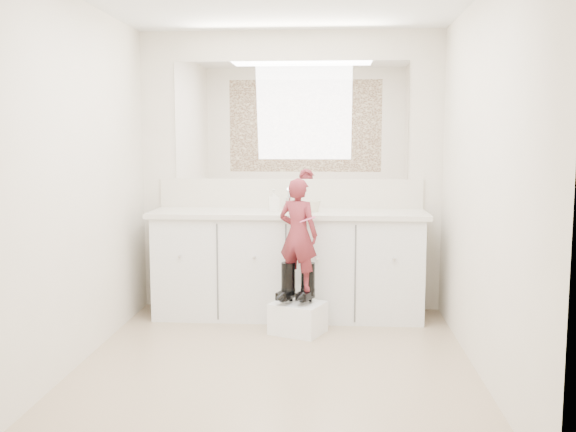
{
  "coord_description": "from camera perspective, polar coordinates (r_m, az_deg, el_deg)",
  "views": [
    {
      "loc": [
        0.37,
        -4.04,
        1.49
      ],
      "look_at": [
        0.03,
        0.72,
        0.91
      ],
      "focal_mm": 40.0,
      "sensor_mm": 36.0,
      "label": 1
    }
  ],
  "objects": [
    {
      "name": "wall_left",
      "position": [
        4.38,
        -18.37,
        2.78
      ],
      "size": [
        0.0,
        3.0,
        3.0
      ],
      "primitive_type": "plane",
      "rotation": [
        1.57,
        0.0,
        1.57
      ],
      "color": "beige",
      "rests_on": "floor"
    },
    {
      "name": "toothbrush",
      "position": [
        4.77,
        1.71,
        -0.33
      ],
      "size": [
        0.13,
        0.06,
        0.06
      ],
      "primitive_type": "cylinder",
      "rotation": [
        0.0,
        1.22,
        -0.4
      ],
      "color": "#EB5B91",
      "rests_on": "toddler"
    },
    {
      "name": "boot_left",
      "position": [
        4.93,
        0.02,
        -5.93
      ],
      "size": [
        0.19,
        0.23,
        0.31
      ],
      "primitive_type": null,
      "rotation": [
        0.0,
        0.0,
        -0.4
      ],
      "color": "black",
      "rests_on": "step_stool"
    },
    {
      "name": "mirror",
      "position": [
        5.55,
        0.21,
        8.47
      ],
      "size": [
        2.0,
        0.02,
        1.0
      ],
      "primitive_type": "cube",
      "color": "white",
      "rests_on": "wall_back"
    },
    {
      "name": "step_stool",
      "position": [
        4.99,
        0.89,
        -9.04
      ],
      "size": [
        0.46,
        0.43,
        0.24
      ],
      "primitive_type": "cube",
      "rotation": [
        0.0,
        0.0,
        -0.4
      ],
      "color": "white",
      "rests_on": "floor"
    },
    {
      "name": "cup",
      "position": [
        5.26,
        2.38,
        0.87
      ],
      "size": [
        0.11,
        0.11,
        0.09
      ],
      "primitive_type": "imported",
      "rotation": [
        0.0,
        0.0,
        -0.07
      ],
      "color": "beige",
      "rests_on": "countertop"
    },
    {
      "name": "wall_front",
      "position": [
        2.59,
        -4.15,
        0.49
      ],
      "size": [
        2.6,
        0.0,
        2.6
      ],
      "primitive_type": "plane",
      "rotation": [
        -1.57,
        0.0,
        0.0
      ],
      "color": "beige",
      "rests_on": "floor"
    },
    {
      "name": "toddler",
      "position": [
        4.86,
        0.91,
        -1.65
      ],
      "size": [
        0.37,
        0.31,
        0.86
      ],
      "primitive_type": "imported",
      "rotation": [
        0.0,
        0.0,
        2.74
      ],
      "color": "#AB3444",
      "rests_on": "step_stool"
    },
    {
      "name": "vanity_cabinet",
      "position": [
        5.39,
        0.02,
        -4.47
      ],
      "size": [
        2.2,
        0.55,
        0.85
      ],
      "primitive_type": "cube",
      "color": "silver",
      "rests_on": "floor"
    },
    {
      "name": "floor",
      "position": [
        4.32,
        -1.13,
        -13.22
      ],
      "size": [
        3.0,
        3.0,
        0.0
      ],
      "primitive_type": "plane",
      "color": "#968162",
      "rests_on": "ground"
    },
    {
      "name": "backsplash",
      "position": [
        5.56,
        0.21,
        2.03
      ],
      "size": [
        2.28,
        0.03,
        0.25
      ],
      "primitive_type": "cube",
      "color": "beige",
      "rests_on": "countertop"
    },
    {
      "name": "countertop",
      "position": [
        5.3,
        0.01,
        0.21
      ],
      "size": [
        2.28,
        0.58,
        0.04
      ],
      "primitive_type": "cube",
      "color": "beige",
      "rests_on": "vanity_cabinet"
    },
    {
      "name": "soap_bottle",
      "position": [
        5.29,
        -1.27,
        1.41
      ],
      "size": [
        0.1,
        0.1,
        0.18
      ],
      "primitive_type": "imported",
      "rotation": [
        0.0,
        0.0,
        0.19
      ],
      "color": "silver",
      "rests_on": "countertop"
    },
    {
      "name": "faucet",
      "position": [
        5.46,
        0.13,
        1.14
      ],
      "size": [
        0.08,
        0.08,
        0.1
      ],
      "primitive_type": "cylinder",
      "color": "silver",
      "rests_on": "countertop"
    },
    {
      "name": "wall_right",
      "position": [
        4.16,
        16.98,
        2.63
      ],
      "size": [
        0.0,
        3.0,
        3.0
      ],
      "primitive_type": "plane",
      "rotation": [
        1.57,
        0.0,
        -1.57
      ],
      "color": "beige",
      "rests_on": "floor"
    },
    {
      "name": "wall_back",
      "position": [
        5.56,
        0.22,
        3.94
      ],
      "size": [
        2.6,
        0.0,
        2.6
      ],
      "primitive_type": "plane",
      "rotation": [
        1.57,
        0.0,
        0.0
      ],
      "color": "beige",
      "rests_on": "floor"
    },
    {
      "name": "dot_panel",
      "position": [
        2.59,
        -4.21,
        10.47
      ],
      "size": [
        2.0,
        0.01,
        1.2
      ],
      "primitive_type": "cube",
      "color": "#472819",
      "rests_on": "wall_front"
    },
    {
      "name": "boot_right",
      "position": [
        4.92,
        1.78,
        -5.96
      ],
      "size": [
        0.19,
        0.23,
        0.31
      ],
      "primitive_type": null,
      "rotation": [
        0.0,
        0.0,
        -0.4
      ],
      "color": "black",
      "rests_on": "step_stool"
    }
  ]
}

